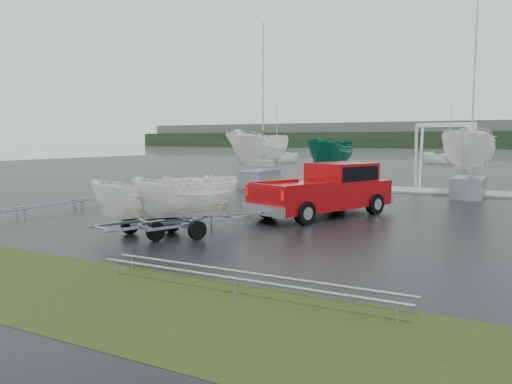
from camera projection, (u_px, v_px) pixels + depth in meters
The scene contains 18 objects.
ground_plane at pixel (273, 216), 20.46m from camera, with size 120.00×120.00×0.00m, color black.
lake at pixel (477, 154), 108.05m from camera, with size 300.00×300.00×0.00m, color gray.
grass_verge at pixel (48, 284), 10.83m from camera, with size 40.00×40.00×0.00m, color black.
dock at pixel (363, 188), 31.84m from camera, with size 30.00×3.00×0.12m, color gray.
treeline at pixel (495, 140), 169.05m from camera, with size 300.00×8.00×6.00m, color black.
far_hill at pixel (497, 134), 175.84m from camera, with size 300.00×6.00×10.00m, color #4C5651.
pickup_truck at pixel (329, 188), 20.62m from camera, with size 4.48×6.85×2.16m.
trailer_hitched at pixel (188, 162), 16.18m from camera, with size 2.45×3.78×4.45m.
trailer_parked at pixel (146, 164), 15.93m from camera, with size 2.27×3.79×4.30m.
boat_hoist at pixel (445, 148), 29.28m from camera, with size 3.30×2.18×4.12m.
keelboat_0 at pixel (260, 125), 32.70m from camera, with size 2.57×3.20×10.74m.
keelboat_1 at pixel (332, 137), 30.64m from camera, with size 2.10×3.20×6.69m.
keelboat_2 at pixel (471, 120), 26.65m from camera, with size 2.62×3.20×10.79m.
mast_rack_0 at pixel (124, 194), 25.54m from camera, with size 0.56×6.50×0.06m.
mast_rack_1 at pixel (20, 208), 20.29m from camera, with size 0.56×6.50×0.06m.
mast_rack_2 at pixel (242, 276), 10.22m from camera, with size 7.00×0.56×0.06m.
moored_boat_0 at pixel (277, 163), 68.18m from camera, with size 3.42×3.42×11.18m.
moored_boat_1 at pixel (449, 163), 66.30m from camera, with size 2.76×2.69×11.45m.
Camera 1 is at (8.98, -18.16, 3.13)m, focal length 35.00 mm.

